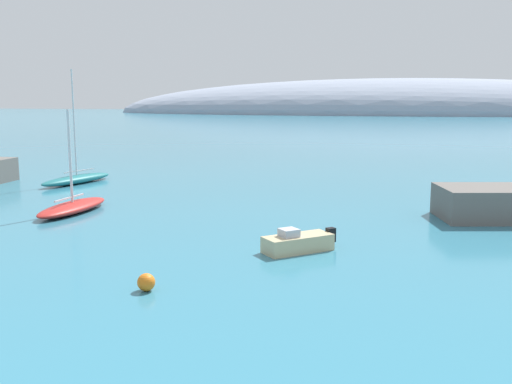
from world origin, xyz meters
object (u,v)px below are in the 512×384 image
(sailboat_red_end_of_line, at_px, (73,206))
(mooring_buoy_orange, at_px, (146,282))
(motorboat_sand_foreground, at_px, (298,243))
(sailboat_teal_near_shore, at_px, (77,178))

(sailboat_red_end_of_line, relative_size, mooring_buoy_orange, 9.95)
(sailboat_red_end_of_line, distance_m, motorboat_sand_foreground, 17.64)
(sailboat_teal_near_shore, distance_m, motorboat_sand_foreground, 29.39)
(sailboat_teal_near_shore, bearing_deg, sailboat_red_end_of_line, 44.17)
(sailboat_teal_near_shore, height_order, sailboat_red_end_of_line, sailboat_teal_near_shore)
(sailboat_teal_near_shore, distance_m, mooring_buoy_orange, 31.38)
(sailboat_red_end_of_line, bearing_deg, motorboat_sand_foreground, -107.34)
(sailboat_teal_near_shore, xyz_separation_m, sailboat_red_end_of_line, (6.10, -12.15, -0.05))
(sailboat_red_end_of_line, distance_m, mooring_buoy_orange, 17.92)
(motorboat_sand_foreground, bearing_deg, sailboat_teal_near_shore, -80.16)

